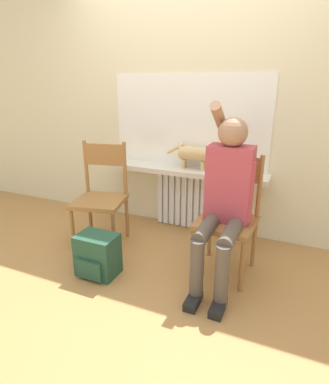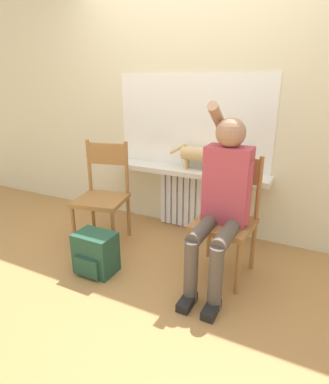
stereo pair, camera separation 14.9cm
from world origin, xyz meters
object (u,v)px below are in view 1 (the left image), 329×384
at_px(person, 226,194).
at_px(backpack, 97,255).
at_px(chair_right, 228,215).
at_px(chair_left, 101,195).
at_px(cat, 196,154).

height_order(person, backpack, person).
bearing_deg(chair_right, person, -87.40).
relative_size(chair_left, cat, 1.90).
xyz_separation_m(chair_right, cat, (-0.48, 0.60, 0.34)).
height_order(chair_left, chair_right, same).
bearing_deg(cat, person, -56.32).
height_order(person, cat, person).
bearing_deg(chair_left, chair_right, -12.65).
bearing_deg(person, cat, 123.68).
height_order(chair_left, person, person).
bearing_deg(person, chair_left, 174.25).
height_order(chair_left, cat, chair_left).
bearing_deg(person, chair_right, 88.77).
height_order(chair_right, person, person).
xyz_separation_m(chair_left, cat, (0.73, 0.60, 0.34)).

